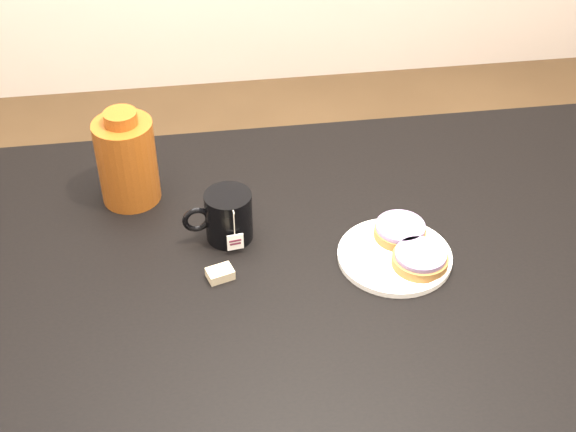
{
  "coord_description": "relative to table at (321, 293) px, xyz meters",
  "views": [
    {
      "loc": [
        -0.21,
        -1.05,
        1.71
      ],
      "look_at": [
        -0.05,
        0.06,
        0.81
      ],
      "focal_mm": 50.0,
      "sensor_mm": 36.0,
      "label": 1
    }
  ],
  "objects": [
    {
      "name": "table",
      "position": [
        0.0,
        0.0,
        0.0
      ],
      "size": [
        1.4,
        0.9,
        0.75
      ],
      "color": "black",
      "rests_on": "ground_plane"
    },
    {
      "name": "plate",
      "position": [
        0.13,
        -0.02,
        0.09
      ],
      "size": [
        0.2,
        0.2,
        0.02
      ],
      "color": "white",
      "rests_on": "table"
    },
    {
      "name": "bagel_back",
      "position": [
        0.15,
        0.03,
        0.11
      ],
      "size": [
        0.1,
        0.1,
        0.03
      ],
      "color": "brown",
      "rests_on": "plate"
    },
    {
      "name": "bagel_front",
      "position": [
        0.17,
        -0.05,
        0.11
      ],
      "size": [
        0.11,
        0.11,
        0.03
      ],
      "color": "brown",
      "rests_on": "plate"
    },
    {
      "name": "mug",
      "position": [
        -0.16,
        0.09,
        0.13
      ],
      "size": [
        0.13,
        0.1,
        0.1
      ],
      "rotation": [
        0.0,
        0.0,
        0.14
      ],
      "color": "black",
      "rests_on": "table"
    },
    {
      "name": "teabag_pouch",
      "position": [
        -0.18,
        -0.02,
        0.09
      ],
      "size": [
        0.05,
        0.04,
        0.02
      ],
      "primitive_type": "cube",
      "rotation": [
        0.0,
        0.0,
        0.3
      ],
      "color": "#C6B793",
      "rests_on": "table"
    },
    {
      "name": "bagel_package",
      "position": [
        -0.34,
        0.24,
        0.17
      ],
      "size": [
        0.12,
        0.12,
        0.19
      ],
      "rotation": [
        0.0,
        0.0,
        -0.04
      ],
      "color": "#5D280C",
      "rests_on": "table"
    }
  ]
}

